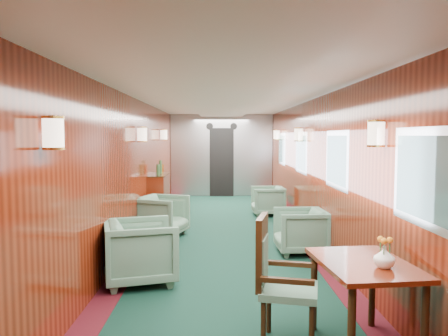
# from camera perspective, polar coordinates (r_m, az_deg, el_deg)

# --- Properties ---
(room) EXTENTS (12.00, 12.10, 2.40)m
(room) POSITION_cam_1_polar(r_m,az_deg,el_deg) (6.90, 0.21, 3.05)
(room) COLOR #0D2F23
(room) RESTS_ON ground
(bulkhead) EXTENTS (2.98, 0.17, 2.39)m
(bulkhead) POSITION_cam_1_polar(r_m,az_deg,el_deg) (12.82, -0.31, 1.60)
(bulkhead) COLOR #A6A8AD
(bulkhead) RESTS_ON ground
(windows_right) EXTENTS (0.02, 8.60, 0.80)m
(windows_right) POSITION_cam_1_polar(r_m,az_deg,el_deg) (7.33, 11.88, 1.59)
(windows_right) COLOR silver
(windows_right) RESTS_ON ground
(wall_sconces) EXTENTS (2.97, 7.97, 0.25)m
(wall_sconces) POSITION_cam_1_polar(r_m,az_deg,el_deg) (7.46, 0.12, 4.33)
(wall_sconces) COLOR #F8DFC1
(wall_sconces) RESTS_ON ground
(dining_table) EXTENTS (0.79, 1.06, 0.75)m
(dining_table) POSITION_cam_1_polar(r_m,az_deg,el_deg) (3.86, 17.81, -13.29)
(dining_table) COLOR #651F0D
(dining_table) RESTS_ON ground
(side_chair) EXTENTS (0.58, 0.60, 1.10)m
(side_chair) POSITION_cam_1_polar(r_m,az_deg,el_deg) (3.84, 6.92, -13.72)
(side_chair) COLOR #204C3C
(side_chair) RESTS_ON ground
(credenza) EXTENTS (0.35, 1.10, 1.27)m
(credenza) POSITION_cam_1_polar(r_m,az_deg,el_deg) (9.18, -8.47, -3.78)
(credenza) COLOR #651F0D
(credenza) RESTS_ON ground
(flower_vase) EXTENTS (0.20, 0.20, 0.17)m
(flower_vase) POSITION_cam_1_polar(r_m,az_deg,el_deg) (3.69, 20.21, -10.88)
(flower_vase) COLOR white
(flower_vase) RESTS_ON dining_table
(armchair_left_near) EXTENTS (1.03, 1.01, 0.76)m
(armchair_left_near) POSITION_cam_1_polar(r_m,az_deg,el_deg) (5.47, -10.85, -10.64)
(armchair_left_near) COLOR #204C3C
(armchair_left_near) RESTS_ON ground
(armchair_left_far) EXTENTS (1.01, 1.00, 0.72)m
(armchair_left_far) POSITION_cam_1_polar(r_m,az_deg,el_deg) (7.84, -8.11, -6.22)
(armchair_left_far) COLOR #204C3C
(armchair_left_far) RESTS_ON ground
(armchair_right_near) EXTENTS (0.77, 0.75, 0.68)m
(armchair_right_near) POSITION_cam_1_polar(r_m,az_deg,el_deg) (6.78, 9.94, -8.09)
(armchair_right_near) COLOR #204C3C
(armchair_right_near) RESTS_ON ground
(armchair_right_far) EXTENTS (0.73, 0.71, 0.65)m
(armchair_right_far) POSITION_cam_1_polar(r_m,az_deg,el_deg) (9.85, 5.74, -4.27)
(armchair_right_far) COLOR #204C3C
(armchair_right_far) RESTS_ON ground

